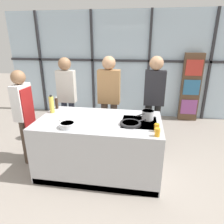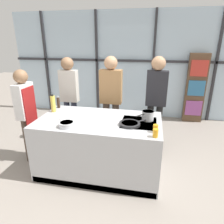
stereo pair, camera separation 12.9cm
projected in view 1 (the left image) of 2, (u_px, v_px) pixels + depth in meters
ground_plane at (100, 169)px, 3.41m from camera, size 18.00×18.00×0.00m
back_window_wall at (120, 65)px, 5.47m from camera, size 6.40×0.10×2.80m
bookshelf at (191, 88)px, 5.20m from camera, size 0.47×0.19×1.77m
demo_island at (100, 145)px, 3.25m from camera, size 1.91×1.07×0.91m
chef at (24, 111)px, 3.34m from camera, size 0.23×0.37×1.63m
spectator_far_left at (67, 94)px, 4.01m from camera, size 0.36×0.25×1.76m
spectator_center_left at (109, 96)px, 3.89m from camera, size 0.42×0.25×1.80m
spectator_center_right at (154, 96)px, 3.75m from camera, size 0.38×0.25×1.81m
frying_pan at (131, 123)px, 2.91m from camera, size 0.48×0.41×0.04m
saucepan at (148, 115)px, 3.08m from camera, size 0.27×0.30×0.15m
white_plate at (68, 119)px, 3.10m from camera, size 0.26×0.26×0.01m
mixing_bowl at (67, 125)px, 2.81m from camera, size 0.23×0.23×0.07m
oil_bottle at (52, 104)px, 3.35m from camera, size 0.08×0.08×0.30m
pepper_grinder at (57, 103)px, 3.56m from camera, size 0.05×0.05×0.22m
juice_glass_near at (157, 132)px, 2.55m from camera, size 0.07×0.07×0.11m
juice_glass_far at (157, 128)px, 2.68m from camera, size 0.07×0.07×0.11m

